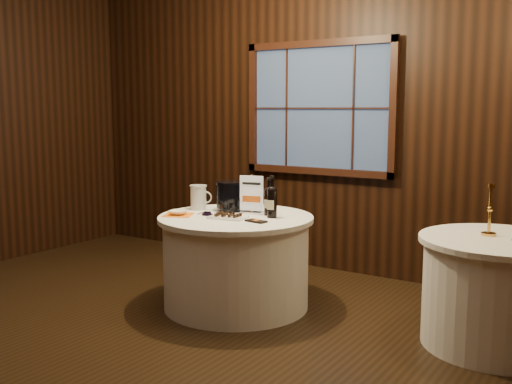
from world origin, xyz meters
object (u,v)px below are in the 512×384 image
Objects in this scene: main_table at (236,261)px; cracker_bowl at (178,213)px; side_table at (497,292)px; brass_candlestick at (490,217)px; glass_pitcher at (199,197)px; port_bottle_left at (269,199)px; chocolate_plate at (228,216)px; grape_bunch at (207,214)px; port_bottle_right at (272,200)px; ice_bucket at (230,195)px; sign_stand at (252,200)px; chocolate_box at (256,221)px.

cracker_bowl is at bearing -151.16° from main_table.
side_table is 0.52m from brass_candlestick.
brass_candlestick is at bearing 150.11° from side_table.
side_table is at bearing -13.71° from glass_pitcher.
port_bottle_left is 1.45× the size of glass_pitcher.
cracker_bowl is (-0.43, -0.11, 0.01)m from chocolate_plate.
cracker_bowl is at bearing -160.79° from port_bottle_left.
grape_bunch is at bearing -167.27° from brass_candlestick.
grape_bunch is at bearing 25.27° from cracker_bowl.
port_bottle_right is 0.47m from ice_bucket.
sign_stand is at bearing -174.12° from brass_candlestick.
grape_bunch is at bearing -167.75° from port_bottle_right.
grape_bunch is at bearing -177.79° from chocolate_plate.
main_table is 0.67m from glass_pitcher.
sign_stand is 0.62m from cracker_bowl.
side_table is at bearing 11.91° from chocolate_plate.
port_bottle_left is at bearing -5.10° from sign_stand.
glass_pitcher is at bearing 95.54° from cracker_bowl.
brass_candlestick reaches higher than side_table.
brass_candlestick is at bearing -8.18° from port_bottle_left.
chocolate_plate is (-0.20, -0.30, -0.12)m from port_bottle_left.
grape_bunch is at bearing -147.54° from main_table.
cracker_bowl is at bearing -154.73° from grape_bunch.
chocolate_plate is 0.44m from cracker_bowl.
ice_bucket is 0.70× the size of brass_candlestick.
port_bottle_left is 0.39m from ice_bucket.
chocolate_plate is at bearing 14.57° from cracker_bowl.
grape_bunch is 1.03× the size of cracker_bowl.
cracker_bowl is 2.41m from brass_candlestick.
sign_stand reaches higher than main_table.
port_bottle_right is at bearing 38.88° from chocolate_plate.
ice_bucket is (-0.18, 0.17, 0.52)m from main_table.
glass_pitcher is at bearing -173.41° from brass_candlestick.
sign_stand is at bearing 80.99° from chocolate_plate.
chocolate_box is (-0.00, -0.23, -0.14)m from port_bottle_right.
port_bottle_right is 0.74m from glass_pitcher.
cracker_bowl reaches higher than main_table.
side_table is 3.33× the size of chocolate_plate.
sign_stand reaches higher than side_table.
cracker_bowl is (-0.24, -0.40, -0.11)m from ice_bucket.
sign_stand is at bearing 48.41° from grape_bunch.
sign_stand is 0.39m from grape_bunch.
chocolate_plate is (-0.04, -0.28, -0.10)m from sign_stand.
glass_pitcher is at bearing -161.05° from ice_bucket.
grape_bunch is (-0.41, -0.31, -0.12)m from port_bottle_left.
ice_bucket is at bearing -176.57° from side_table.
chocolate_plate is at bearing -85.95° from main_table.
chocolate_plate is at bearing -111.53° from sign_stand.
chocolate_plate is 2.15× the size of grape_bunch.
glass_pitcher reaches higher than grape_bunch.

